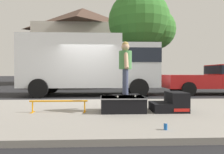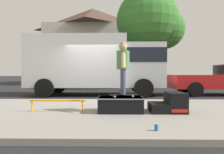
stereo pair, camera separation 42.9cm
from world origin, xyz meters
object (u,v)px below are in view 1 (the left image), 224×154
object	(u,v)px
skater_kid	(125,63)
box_truck	(91,63)
skate_box	(123,104)
grind_rail	(59,103)
soda_can	(166,126)
street_tree_main	(143,24)
kicker_ramp	(171,103)
pickup_truck_red	(220,78)
skateboard	(125,95)

from	to	relation	value
skater_kid	box_truck	size ratio (longest dim) A/B	0.21
skate_box	grind_rail	size ratio (longest dim) A/B	0.78
skate_box	soda_can	size ratio (longest dim) A/B	9.45
grind_rail	soda_can	distance (m)	2.96
street_tree_main	kicker_ramp	bearing A→B (deg)	-96.55
skater_kid	street_tree_main	xyz separation A→B (m)	(2.44, 10.21, 3.49)
pickup_truck_red	street_tree_main	xyz separation A→B (m)	(-3.35, 4.73, 4.03)
skateboard	street_tree_main	xyz separation A→B (m)	(2.44, 10.21, 4.34)
kicker_ramp	soda_can	world-z (taller)	kicker_ramp
skateboard	skater_kid	size ratio (longest dim) A/B	0.56
kicker_ramp	pickup_truck_red	xyz separation A→B (m)	(4.53, 5.48, 0.56)
kicker_ramp	grind_rail	size ratio (longest dim) A/B	0.60
pickup_truck_red	box_truck	bearing A→B (deg)	-178.95
skater_kid	box_truck	bearing A→B (deg)	102.79
skateboard	pickup_truck_red	distance (m)	7.98
box_truck	skate_box	bearing A→B (deg)	-77.92
skate_box	skateboard	size ratio (longest dim) A/B	1.48
soda_can	skate_box	bearing A→B (deg)	108.30
skateboard	pickup_truck_red	size ratio (longest dim) A/B	0.14
pickup_truck_red	street_tree_main	bearing A→B (deg)	125.34
skater_kid	box_truck	world-z (taller)	box_truck
kicker_ramp	grind_rail	xyz separation A→B (m)	(-3.05, -0.03, 0.02)
skater_kid	pickup_truck_red	xyz separation A→B (m)	(5.79, 5.48, -0.54)
skateboard	soda_can	world-z (taller)	skateboard
skater_kid	street_tree_main	world-z (taller)	street_tree_main
grind_rail	soda_can	bearing A→B (deg)	-38.10
kicker_ramp	street_tree_main	world-z (taller)	street_tree_main
kicker_ramp	skater_kid	world-z (taller)	skater_kid
skate_box	grind_rail	xyz separation A→B (m)	(-1.71, -0.03, 0.03)
box_truck	pickup_truck_red	bearing A→B (deg)	1.05
skater_kid	soda_can	size ratio (longest dim) A/B	11.34
street_tree_main	box_truck	bearing A→B (deg)	-126.94
box_truck	pickup_truck_red	xyz separation A→B (m)	(7.01, 0.13, -0.81)
skateboard	skater_kid	distance (m)	0.85
grind_rail	skate_box	bearing A→B (deg)	0.85
kicker_ramp	skateboard	xyz separation A→B (m)	(-1.27, 0.01, 0.24)
skateboard	pickup_truck_red	xyz separation A→B (m)	(5.79, 5.48, 0.32)
box_truck	street_tree_main	distance (m)	6.88
skateboard	street_tree_main	bearing A→B (deg)	76.57
skateboard	soda_can	bearing A→B (deg)	-73.69
kicker_ramp	soda_can	bearing A→B (deg)	-111.37
kicker_ramp	soda_can	xyz separation A→B (m)	(-0.72, -1.85, -0.15)
skater_kid	street_tree_main	distance (m)	11.06
skateboard	kicker_ramp	bearing A→B (deg)	-0.23
skater_kid	pickup_truck_red	size ratio (longest dim) A/B	0.25
skate_box	kicker_ramp	world-z (taller)	kicker_ramp
grind_rail	skater_kid	xyz separation A→B (m)	(1.78, 0.03, 1.07)
pickup_truck_red	kicker_ramp	bearing A→B (deg)	-129.54
skateboard	box_truck	xyz separation A→B (m)	(-1.21, 5.35, 1.12)
soda_can	pickup_truck_red	size ratio (longest dim) A/B	0.02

